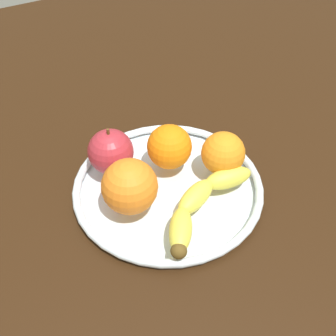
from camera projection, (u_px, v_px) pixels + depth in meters
ground_plane at (168, 199)px, 63.28cm from camera, size 158.75×158.75×4.00cm
fruit_bowl at (168, 187)px, 61.25cm from camera, size 28.28×28.28×1.80cm
banana at (201, 202)px, 55.87cm from camera, size 17.89×10.71×3.00cm
apple at (111, 152)px, 60.42cm from camera, size 6.84×6.84×7.64cm
orange_back_left at (169, 147)px, 61.24cm from camera, size 6.80×6.80×6.80cm
orange_front_right at (223, 153)px, 60.37cm from camera, size 6.53×6.53×6.53cm
orange_back_right at (130, 186)px, 54.77cm from camera, size 7.71×7.71×7.71cm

